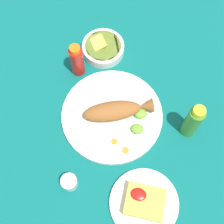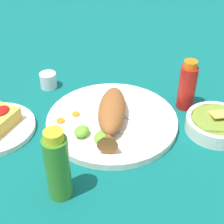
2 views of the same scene
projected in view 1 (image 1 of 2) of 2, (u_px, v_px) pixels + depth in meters
The scene contains 15 objects.
ground_plane at pixel (112, 116), 1.08m from camera, with size 4.00×4.00×0.00m, color #0C605B.
main_plate at pixel (112, 115), 1.07m from camera, with size 0.35×0.35×0.02m, color white.
fried_fish at pixel (116, 111), 1.04m from camera, with size 0.24×0.14×0.05m.
fork_near at pixel (113, 91), 1.10m from camera, with size 0.02×0.19×0.00m.
fork_far at pixel (126, 94), 1.09m from camera, with size 0.07×0.18×0.00m.
carrot_slice_near at pixel (126, 150), 1.01m from camera, with size 0.02×0.02×0.00m, color orange.
carrot_slice_mid at pixel (114, 141), 1.02m from camera, with size 0.02×0.02×0.00m, color orange.
lime_wedge_main at pixel (137, 129), 1.03m from camera, with size 0.04×0.04×0.02m, color #6BB233.
lime_wedge_side at pixel (140, 113), 1.05m from camera, with size 0.04×0.04×0.02m, color #6BB233.
hot_sauce_bottle_red at pixel (77, 61), 1.09m from camera, with size 0.05×0.05×0.15m.
hot_sauce_bottle_green at pixel (193, 121), 0.99m from camera, with size 0.05×0.05×0.17m.
salt_cup at pixel (70, 182), 0.97m from camera, with size 0.05×0.05×0.05m.
side_plate_fries at pixel (144, 203), 0.96m from camera, with size 0.21×0.21×0.01m, color white.
fries_pile at pixel (145, 202), 0.93m from camera, with size 0.12×0.10×0.04m.
guacamole_bowl at pixel (103, 48), 1.16m from camera, with size 0.16×0.16×0.05m.
Camera 1 is at (-0.09, 0.40, 1.00)m, focal length 50.00 mm.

